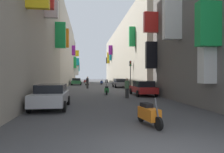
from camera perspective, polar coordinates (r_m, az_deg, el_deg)
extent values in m
plane|color=#424244|center=(34.45, -4.64, -2.95)|extent=(140.00, 140.00, 0.00)
cube|color=white|center=(17.63, -17.02, 20.14)|extent=(1.03, 0.37, 2.78)
cube|color=green|center=(22.49, -14.59, 11.43)|extent=(1.08, 0.50, 2.76)
cube|color=#B2A899|center=(39.44, -16.76, 7.09)|extent=(6.00, 25.53, 13.26)
cube|color=orange|center=(28.62, -13.24, 10.70)|extent=(0.92, 0.42, 2.58)
cube|color=purple|center=(48.20, -11.00, 7.37)|extent=(0.80, 0.59, 2.32)
cube|color=#BCB29E|center=(54.38, -14.21, 5.16)|extent=(6.00, 4.79, 13.15)
cube|color=green|center=(54.51, -10.61, 4.00)|extent=(0.76, 0.52, 3.06)
cube|color=white|center=(54.82, -10.29, 1.64)|extent=(1.32, 0.52, 2.49)
cube|color=red|center=(55.66, -10.33, 2.20)|extent=(1.17, 0.57, 1.71)
cube|color=#9E9384|center=(60.76, -13.51, 4.34)|extent=(6.00, 8.13, 12.48)
cube|color=#19B2BF|center=(61.76, -9.96, 2.82)|extent=(1.38, 0.60, 2.82)
cube|color=red|center=(59.20, -10.13, 3.69)|extent=(1.25, 0.38, 2.28)
cube|color=yellow|center=(63.14, -10.03, 6.59)|extent=(1.16, 0.49, 1.84)
cube|color=#19B2BF|center=(59.06, -10.08, 4.18)|extent=(1.36, 0.64, 2.17)
cube|color=black|center=(19.49, 11.22, 6.03)|extent=(1.05, 0.49, 2.57)
cube|color=white|center=(15.39, 16.89, 15.69)|extent=(1.27, 0.53, 3.00)
cube|color=white|center=(11.76, 25.65, 5.68)|extent=(0.73, 0.62, 3.06)
cube|color=green|center=(11.53, 25.92, 13.37)|extent=(1.16, 0.55, 2.26)
cube|color=red|center=(19.73, 11.09, 15.04)|extent=(1.34, 0.45, 1.91)
cube|color=#BCB29E|center=(44.13, 5.26, 5.73)|extent=(6.00, 43.04, 12.27)
cube|color=green|center=(27.99, 5.80, 11.35)|extent=(0.82, 0.44, 2.71)
cube|color=black|center=(60.04, -1.41, 4.64)|extent=(0.62, 0.58, 1.77)
cube|color=#19B2BF|center=(52.16, -0.45, 5.61)|extent=(0.62, 0.46, 1.75)
cube|color=yellow|center=(56.97, -1.08, 5.38)|extent=(0.65, 0.38, 3.10)
cube|color=purple|center=(50.92, -0.44, 7.62)|extent=(0.96, 0.50, 2.34)
cube|color=#B7B7BC|center=(12.33, -17.15, -5.89)|extent=(1.79, 3.99, 0.65)
cube|color=black|center=(12.48, -17.00, -3.24)|extent=(1.58, 2.23, 0.47)
cylinder|color=black|center=(10.96, -13.62, -8.38)|extent=(0.18, 0.60, 0.60)
cylinder|color=black|center=(11.29, -22.80, -8.14)|extent=(0.18, 0.60, 0.60)
cylinder|color=black|center=(13.56, -12.45, -6.71)|extent=(0.18, 0.60, 0.60)
cylinder|color=black|center=(13.82, -19.92, -6.58)|extent=(0.18, 0.60, 0.60)
cube|color=#B21E1E|center=(19.73, 8.83, -3.69)|extent=(1.76, 4.19, 0.56)
cube|color=black|center=(19.49, 9.00, -2.08)|extent=(1.55, 2.35, 0.56)
cylinder|color=black|center=(20.86, 5.42, -4.25)|extent=(0.18, 0.60, 0.60)
cylinder|color=black|center=(21.32, 10.04, -4.15)|extent=(0.18, 0.60, 0.60)
cylinder|color=black|center=(18.18, 7.40, -4.92)|extent=(0.18, 0.60, 0.60)
cylinder|color=black|center=(18.71, 12.62, -4.77)|extent=(0.18, 0.60, 0.60)
cube|color=slate|center=(32.50, 2.15, -2.11)|extent=(1.69, 4.37, 0.57)
cube|color=black|center=(32.27, 2.22, -1.14)|extent=(1.48, 2.45, 0.54)
cylinder|color=black|center=(33.81, 0.32, -2.50)|extent=(0.18, 0.60, 0.60)
cylinder|color=black|center=(34.08, 3.14, -2.48)|extent=(0.18, 0.60, 0.60)
cylinder|color=black|center=(30.96, 1.06, -2.76)|extent=(0.18, 0.60, 0.60)
cylinder|color=black|center=(31.26, 4.12, -2.73)|extent=(0.18, 0.60, 0.60)
cube|color=#236638|center=(41.58, -10.19, -1.56)|extent=(1.83, 4.48, 0.62)
cube|color=black|center=(41.79, -10.18, -0.80)|extent=(1.61, 2.51, 0.49)
cylinder|color=black|center=(40.08, -8.98, -2.07)|extent=(0.18, 0.60, 0.60)
cylinder|color=black|center=(40.17, -11.59, -2.07)|extent=(0.18, 0.60, 0.60)
cylinder|color=black|center=(43.04, -8.89, -1.91)|extent=(0.18, 0.60, 0.60)
cylinder|color=black|center=(43.12, -11.32, -1.90)|extent=(0.18, 0.60, 0.60)
cube|color=silver|center=(39.68, -7.20, -1.85)|extent=(0.80, 1.13, 0.45)
cube|color=black|center=(39.49, -7.09, -1.42)|extent=(0.51, 0.64, 0.16)
cylinder|color=#4C4C51|center=(40.15, -7.48, -1.36)|extent=(0.16, 0.28, 0.68)
cylinder|color=black|center=(40.29, -7.55, -2.14)|extent=(0.28, 0.48, 0.48)
cylinder|color=black|center=(39.10, -6.82, -2.21)|extent=(0.28, 0.48, 0.48)
cube|color=#2D4CAD|center=(42.95, -2.99, -1.69)|extent=(0.68, 1.14, 0.45)
cube|color=black|center=(42.75, -3.03, -1.29)|extent=(0.44, 0.62, 0.16)
cylinder|color=#4C4C51|center=(43.47, -2.88, -1.23)|extent=(0.12, 0.28, 0.68)
cylinder|color=black|center=(43.62, -2.85, -1.95)|extent=(0.21, 0.49, 0.48)
cylinder|color=black|center=(42.30, -3.13, -2.02)|extent=(0.21, 0.49, 0.48)
cube|color=#ADADB2|center=(54.12, -1.55, -1.28)|extent=(0.72, 1.14, 0.45)
cube|color=black|center=(53.93, -1.47, -0.96)|extent=(0.46, 0.63, 0.16)
cylinder|color=#4C4C51|center=(54.60, -1.76, -0.92)|extent=(0.13, 0.28, 0.68)
cylinder|color=black|center=(54.73, -1.81, -1.50)|extent=(0.23, 0.49, 0.48)
cylinder|color=black|center=(53.51, -1.28, -1.54)|extent=(0.23, 0.49, 0.48)
cube|color=#287F3D|center=(20.28, -1.58, -3.91)|extent=(0.51, 1.05, 0.45)
cube|color=black|center=(20.07, -1.56, -3.08)|extent=(0.36, 0.58, 0.16)
cylinder|color=#4C4C51|center=(20.77, -1.63, -2.91)|extent=(0.08, 0.28, 0.68)
cylinder|color=black|center=(20.94, -1.64, -4.39)|extent=(0.13, 0.49, 0.48)
cylinder|color=black|center=(19.66, -1.52, -4.70)|extent=(0.13, 0.49, 0.48)
cube|color=orange|center=(7.97, 10.60, -10.46)|extent=(0.63, 1.20, 0.45)
cube|color=black|center=(8.11, 9.88, -8.09)|extent=(0.41, 0.61, 0.16)
cylinder|color=#4C4C51|center=(7.43, 12.71, -8.71)|extent=(0.11, 0.28, 0.68)
cylinder|color=black|center=(7.41, 13.27, -13.06)|extent=(0.18, 0.49, 0.48)
cylinder|color=black|center=(8.64, 8.31, -11.14)|extent=(0.18, 0.49, 0.48)
cube|color=red|center=(51.10, -7.81, -1.37)|extent=(0.60, 1.13, 0.45)
cube|color=black|center=(51.29, -7.78, -1.03)|extent=(0.40, 0.60, 0.16)
cylinder|color=#4C4C51|center=(50.56, -7.90, -1.02)|extent=(0.10, 0.28, 0.68)
cylinder|color=black|center=(50.44, -7.93, -1.65)|extent=(0.17, 0.49, 0.48)
cylinder|color=black|center=(51.77, -7.69, -1.60)|extent=(0.17, 0.49, 0.48)
cylinder|color=#343434|center=(30.13, -7.07, -2.60)|extent=(0.41, 0.41, 0.86)
cylinder|color=black|center=(30.10, -7.07, -1.13)|extent=(0.49, 0.49, 0.68)
sphere|color=tan|center=(30.09, -7.07, -0.26)|extent=(0.23, 0.23, 0.23)
cylinder|color=#2A2A2A|center=(17.27, 4.35, -4.81)|extent=(0.40, 0.40, 0.83)
cylinder|color=#4C724C|center=(17.22, 4.35, -2.35)|extent=(0.48, 0.48, 0.66)
sphere|color=tan|center=(17.21, 4.35, -0.89)|extent=(0.22, 0.22, 0.22)
cylinder|color=#2D2D2D|center=(28.64, 5.31, -0.31)|extent=(0.12, 0.12, 3.29)
cube|color=black|center=(28.69, 5.31, 3.72)|extent=(0.26, 0.26, 0.75)
sphere|color=red|center=(28.57, 5.37, 4.24)|extent=(0.14, 0.14, 0.14)
sphere|color=orange|center=(28.56, 5.37, 3.74)|extent=(0.14, 0.14, 0.14)
sphere|color=green|center=(28.54, 5.37, 3.24)|extent=(0.14, 0.14, 0.14)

